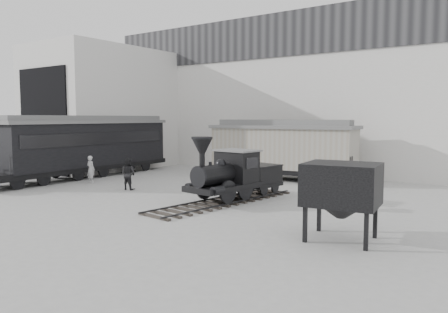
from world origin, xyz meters
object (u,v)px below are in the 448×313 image
Objects in this scene: locomotive at (233,178)px; passenger_coach at (85,146)px; coal_hopper at (342,190)px; visitor_a at (91,169)px; boxcar at (283,148)px; visitor_b at (128,174)px.

passenger_coach reaches higher than locomotive.
passenger_coach is 19.52m from coal_hopper.
visitor_a is 0.66× the size of coal_hopper.
boxcar is 13.55m from coal_hopper.
visitor_a is at bearing -143.31° from boxcar.
boxcar is at bearing 26.68° from passenger_coach.
visitor_a is (-10.01, -0.10, -0.28)m from locomotive.
visitor_b is at bearing -126.42° from boxcar.
boxcar reaches higher than visitor_b.
passenger_coach reaches higher than visitor_a.
passenger_coach is 6.58m from visitor_b.
passenger_coach is at bearing -156.15° from boxcar.
visitor_b is 13.08m from coal_hopper.
passenger_coach is 3.18m from visitor_a.
boxcar is 5.78× the size of visitor_a.
locomotive is at bearing -9.09° from passenger_coach.
visitor_a is at bearing -172.14° from locomotive.
passenger_coach is at bearing -179.41° from locomotive.
passenger_coach is at bearing -25.05° from visitor_b.
boxcar is at bearing 107.50° from locomotive.
passenger_coach is (-12.50, 1.47, 0.94)m from locomotive.
boxcar is 9.64m from visitor_b.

